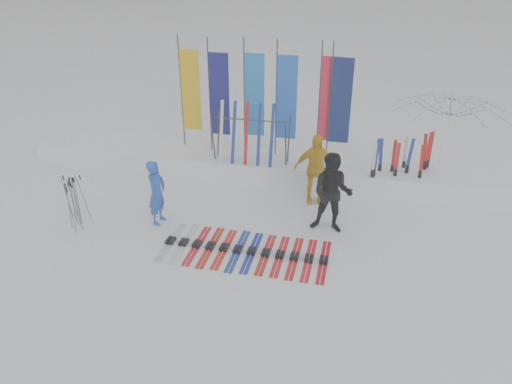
% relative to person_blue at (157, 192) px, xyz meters
% --- Properties ---
extents(ground, '(120.00, 120.00, 0.00)m').
position_rel_person_blue_xyz_m(ground, '(2.15, -1.45, -0.79)').
color(ground, white).
rests_on(ground, ground).
extents(snow_bank, '(14.00, 1.60, 0.60)m').
position_rel_person_blue_xyz_m(snow_bank, '(2.15, 3.15, -0.49)').
color(snow_bank, white).
rests_on(snow_bank, ground).
extents(person_blue, '(0.42, 0.60, 1.59)m').
position_rel_person_blue_xyz_m(person_blue, '(0.00, 0.00, 0.00)').
color(person_blue, blue).
rests_on(person_blue, ground).
extents(person_black, '(0.98, 0.78, 1.92)m').
position_rel_person_blue_xyz_m(person_black, '(4.03, 0.54, 0.17)').
color(person_black, black).
rests_on(person_black, ground).
extents(person_yellow, '(1.15, 0.70, 1.84)m').
position_rel_person_blue_xyz_m(person_yellow, '(3.48, 1.90, 0.13)').
color(person_yellow, gold).
rests_on(person_yellow, ground).
extents(tent_canopy, '(3.03, 3.08, 2.66)m').
position_rel_person_blue_xyz_m(tent_canopy, '(6.67, 3.42, 0.54)').
color(tent_canopy, white).
rests_on(tent_canopy, ground).
extents(ski_row, '(3.61, 1.70, 0.07)m').
position_rel_person_blue_xyz_m(ski_row, '(2.31, -0.80, -0.76)').
color(ski_row, '#AEB0B5').
rests_on(ski_row, ground).
extents(pole_cluster, '(0.60, 0.75, 1.26)m').
position_rel_person_blue_xyz_m(pole_cluster, '(-1.85, -0.56, -0.19)').
color(pole_cluster, '#595B60').
rests_on(pole_cluster, ground).
extents(feather_flags, '(4.80, 0.23, 3.20)m').
position_rel_person_blue_xyz_m(feather_flags, '(1.94, 3.42, 1.45)').
color(feather_flags, '#383A3F').
rests_on(feather_flags, ground).
extents(ski_rack, '(2.04, 0.80, 1.23)m').
position_rel_person_blue_xyz_m(ski_rack, '(1.62, 2.75, 0.59)').
color(ski_rack, '#383A3F').
rests_on(ski_rack, ground).
extents(upright_skis, '(1.51, 0.93, 1.70)m').
position_rel_person_blue_xyz_m(upright_skis, '(5.67, 2.89, -0.01)').
color(upright_skis, red).
rests_on(upright_skis, ground).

